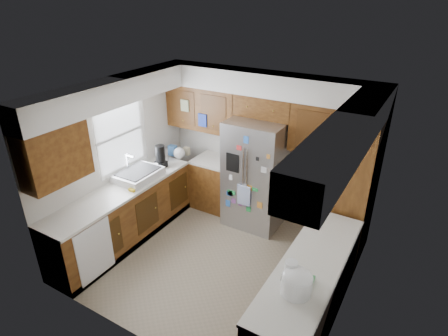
{
  "coord_description": "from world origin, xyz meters",
  "views": [
    {
      "loc": [
        2.3,
        -3.71,
        3.62
      ],
      "look_at": [
        -0.09,
        0.35,
        1.34
      ],
      "focal_mm": 30.0,
      "sensor_mm": 36.0,
      "label": 1
    }
  ],
  "objects": [
    {
      "name": "fridge_top_items",
      "position": [
        -0.03,
        1.43,
        2.26
      ],
      "size": [
        0.63,
        0.31,
        0.25
      ],
      "color": "#2143B2",
      "rests_on": "bridge_cabinet"
    },
    {
      "name": "rice_cooker",
      "position": [
        1.5,
        -0.96,
        1.06
      ],
      "size": [
        0.31,
        0.3,
        0.27
      ],
      "color": "white",
      "rests_on": "right_counter_run"
    },
    {
      "name": "paper_towel",
      "position": [
        1.41,
        -0.89,
        1.06
      ],
      "size": [
        0.13,
        0.13,
        0.29
      ],
      "primitive_type": "cylinder",
      "color": "white",
      "rests_on": "right_counter_run"
    },
    {
      "name": "left_counter_clutter",
      "position": [
        -1.47,
        0.85,
        1.05
      ],
      "size": [
        0.36,
        0.84,
        0.38
      ],
      "color": "black",
      "rests_on": "left_counter_run"
    },
    {
      "name": "left_counter_run",
      "position": [
        -1.36,
        0.03,
        0.43
      ],
      "size": [
        1.36,
        3.2,
        0.92
      ],
      "color": "#401F0C",
      "rests_on": "ground"
    },
    {
      "name": "pantry",
      "position": [
        1.5,
        1.15,
        1.07
      ],
      "size": [
        0.6,
        0.9,
        2.15
      ],
      "primitive_type": "cube",
      "color": "#401F0C",
      "rests_on": "ground"
    },
    {
      "name": "room_shell",
      "position": [
        -0.11,
        0.36,
        1.82
      ],
      "size": [
        3.64,
        3.24,
        2.52
      ],
      "color": "silver",
      "rests_on": "ground"
    },
    {
      "name": "fridge",
      "position": [
        -0.0,
        1.2,
        0.9
      ],
      "size": [
        0.9,
        0.79,
        1.8
      ],
      "color": "#A9AAAF",
      "rests_on": "ground"
    },
    {
      "name": "floor",
      "position": [
        0.0,
        0.0,
        0.0
      ],
      "size": [
        3.6,
        3.6,
        0.0
      ],
      "primitive_type": "plane",
      "color": "gray",
      "rests_on": "ground"
    },
    {
      "name": "right_counter_run",
      "position": [
        1.5,
        -0.47,
        0.42
      ],
      "size": [
        0.63,
        2.25,
        0.92
      ],
      "color": "#401F0C",
      "rests_on": "ground"
    },
    {
      "name": "bridge_cabinet",
      "position": [
        0.0,
        1.43,
        1.98
      ],
      "size": [
        0.96,
        0.34,
        0.35
      ],
      "primitive_type": "cube",
      "color": "#401F0C",
      "rests_on": "fridge"
    },
    {
      "name": "sink_assembly",
      "position": [
        -1.5,
        0.1,
        0.99
      ],
      "size": [
        0.52,
        0.74,
        0.37
      ],
      "color": "white",
      "rests_on": "left_counter_run"
    }
  ]
}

